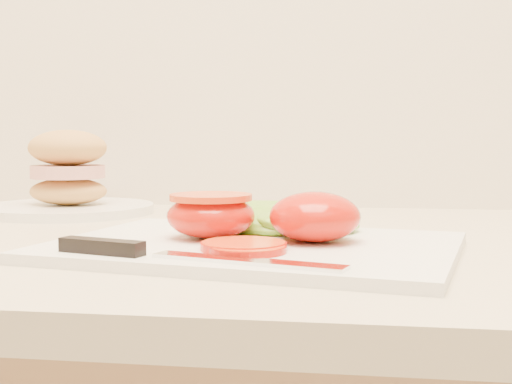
# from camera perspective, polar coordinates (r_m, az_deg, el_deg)

# --- Properties ---
(cutting_board) EXTENTS (0.40, 0.32, 0.01)m
(cutting_board) POSITION_cam_1_polar(r_m,az_deg,el_deg) (0.66, -0.13, -4.43)
(cutting_board) COLOR white
(cutting_board) RESTS_ON counter
(tomato_half_dome) EXTENTS (0.08, 0.08, 0.05)m
(tomato_half_dome) POSITION_cam_1_polar(r_m,az_deg,el_deg) (0.65, 4.72, -1.98)
(tomato_half_dome) COLOR red
(tomato_half_dome) RESTS_ON cutting_board
(tomato_half_cut) EXTENTS (0.08, 0.08, 0.04)m
(tomato_half_cut) POSITION_cam_1_polar(r_m,az_deg,el_deg) (0.68, -3.63, -1.77)
(tomato_half_cut) COLOR red
(tomato_half_cut) RESTS_ON cutting_board
(tomato_slice_0) EXTENTS (0.07, 0.07, 0.01)m
(tomato_slice_0) POSITION_cam_1_polar(r_m,az_deg,el_deg) (0.61, -1.00, -4.31)
(tomato_slice_0) COLOR #F75C27
(tomato_slice_0) RESTS_ON cutting_board
(tomato_slice_1) EXTENTS (0.06, 0.06, 0.01)m
(tomato_slice_1) POSITION_cam_1_polar(r_m,az_deg,el_deg) (0.60, -0.70, -4.58)
(tomato_slice_1) COLOR #F75C27
(tomato_slice_1) RESTS_ON cutting_board
(lettuce_leaf_0) EXTENTS (0.14, 0.10, 0.02)m
(lettuce_leaf_0) POSITION_cam_1_polar(r_m,az_deg,el_deg) (0.73, 0.73, -2.13)
(lettuce_leaf_0) COLOR #8ABA31
(lettuce_leaf_0) RESTS_ON cutting_board
(lettuce_leaf_1) EXTENTS (0.14, 0.13, 0.03)m
(lettuce_leaf_1) POSITION_cam_1_polar(r_m,az_deg,el_deg) (0.72, 4.25, -2.21)
(lettuce_leaf_1) COLOR #8ABA31
(lettuce_leaf_1) RESTS_ON cutting_board
(knife) EXTENTS (0.24, 0.08, 0.01)m
(knife) POSITION_cam_1_polar(r_m,az_deg,el_deg) (0.58, -8.00, -4.77)
(knife) COLOR silver
(knife) RESTS_ON cutting_board
(sandwich_plate) EXTENTS (0.23, 0.23, 0.11)m
(sandwich_plate) POSITION_cam_1_polar(r_m,az_deg,el_deg) (1.00, -14.79, 0.65)
(sandwich_plate) COLOR white
(sandwich_plate) RESTS_ON counter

